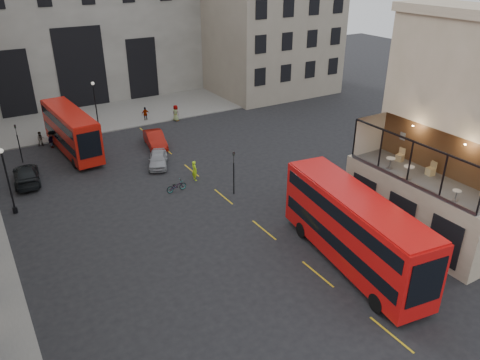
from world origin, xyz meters
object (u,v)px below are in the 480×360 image
cyclist (194,171)px  pedestrian_a (41,139)px  bicycle (176,186)px  cafe_table_near (456,194)px  cafe_chair_c (431,171)px  car_a (158,159)px  bus_far (71,129)px  pedestrian_d (176,113)px  street_lamp_a (9,185)px  pedestrian_c (145,114)px  car_b (155,139)px  pedestrian_b (52,140)px  street_lamp_b (96,108)px  traffic_light_far (18,139)px  traffic_light_near (234,167)px  cafe_table_mid (409,170)px  cafe_table_far (390,162)px  car_c (26,175)px  cafe_chair_d (400,157)px  cafe_chair_b (430,170)px  bus_near (354,227)px

cyclist → pedestrian_a: bearing=31.0°
bicycle → cafe_table_near: cafe_table_near is taller
cafe_chair_c → car_a: bearing=119.0°
bus_far → pedestrian_d: bearing=16.6°
street_lamp_a → pedestrian_c: size_ratio=3.17×
car_b → pedestrian_b: bearing=160.0°
pedestrian_c → pedestrian_b: bearing=14.5°
street_lamp_b → cyclist: size_ratio=2.96×
pedestrian_b → pedestrian_c: bearing=-34.7°
traffic_light_far → pedestrian_c: bearing=21.1°
traffic_light_near → pedestrian_a: 22.79m
car_a → cafe_chair_c: 23.93m
car_b → pedestrian_a: (-10.03, 6.26, -0.02)m
street_lamp_b → cafe_table_mid: size_ratio=6.20×
cafe_table_mid → cafe_chair_c: size_ratio=0.89×
cafe_table_far → traffic_light_far: bearing=128.7°
car_c → cafe_chair_d: size_ratio=5.34×
pedestrian_b → bus_far: bearing=-107.8°
pedestrian_b → cafe_table_far: bearing=-108.6°
traffic_light_near → cafe_table_mid: cafe_table_mid is taller
cafe_table_near → cafe_chair_b: size_ratio=0.84×
traffic_light_near → street_lamp_a: bearing=159.4°
traffic_light_far → car_c: size_ratio=0.74×
bus_near → cafe_table_mid: 5.63m
bus_far → cafe_chair_c: cafe_chair_c is taller
pedestrian_a → cafe_chair_b: cafe_chair_b is taller
cyclist → traffic_light_near: bearing=-160.4°
street_lamp_b → cyclist: street_lamp_b is taller
bus_near → street_lamp_b: bearing=100.8°
cafe_chair_c → cafe_chair_d: 2.71m
car_b → cafe_table_mid: (8.14, -24.87, 4.38)m
bicycle → cafe_table_mid: size_ratio=2.08×
pedestrian_c → cafe_chair_c: bearing=101.7°
pedestrian_d → cafe_chair_b: 32.21m
cafe_table_far → cafe_chair_b: size_ratio=0.99×
cyclist → pedestrian_b: size_ratio=1.01×
car_a → cafe_chair_b: cafe_chair_b is taller
car_c → cafe_chair_b: cafe_chair_b is taller
car_b → cafe_table_far: cafe_table_far is taller
cyclist → cafe_table_far: (8.33, -13.94, 4.22)m
street_lamp_b → cafe_chair_c: cafe_chair_c is taller
traffic_light_far → cafe_table_mid: size_ratio=4.42×
pedestrian_a → pedestrian_d: size_ratio=0.81×
traffic_light_far → car_b: traffic_light_far is taller
cafe_table_mid → cyclist: bearing=117.5°
car_a → cafe_table_far: size_ratio=5.22×
street_lamp_b → car_a: (1.82, -13.44, -1.70)m
bus_far → pedestrian_c: bus_far is taller
cafe_table_near → bus_near: bearing=149.4°
bus_near → car_b: (-3.09, 25.46, -1.97)m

